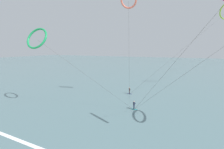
% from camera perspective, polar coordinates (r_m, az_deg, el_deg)
% --- Properties ---
extents(sea_water, '(400.00, 200.00, 0.08)m').
position_cam_1_polar(sea_water, '(108.62, 18.12, 3.44)').
color(sea_water, slate).
rests_on(sea_water, ground).
extents(surfer_teal, '(1.40, 0.62, 1.70)m').
position_cam_1_polar(surfer_teal, '(29.19, 8.59, -11.98)').
color(surfer_teal, teal).
rests_on(surfer_teal, ground).
extents(surfer_navy, '(1.40, 0.71, 1.70)m').
position_cam_1_polar(surfer_navy, '(38.48, 6.84, -6.45)').
color(surfer_navy, navy).
rests_on(surfer_navy, ground).
extents(kite_emerald, '(20.57, 6.84, 15.83)m').
position_cam_1_polar(kite_emerald, '(32.47, -27.30, 12.46)').
color(kite_emerald, '#199351').
rests_on(kite_emerald, ground).
extents(kite_coral, '(3.65, 4.69, 23.56)m').
position_cam_1_polar(kite_coral, '(34.80, 6.50, 26.94)').
color(kite_coral, '#EA7260').
rests_on(kite_coral, ground).
extents(wave_crest_mid, '(16.37, 0.77, 0.12)m').
position_cam_1_polar(wave_crest_mid, '(21.40, -27.20, -24.21)').
color(wave_crest_mid, white).
rests_on(wave_crest_mid, ground).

